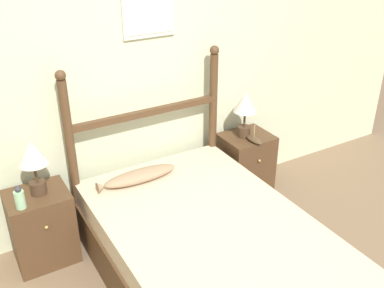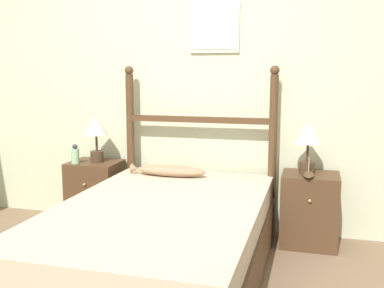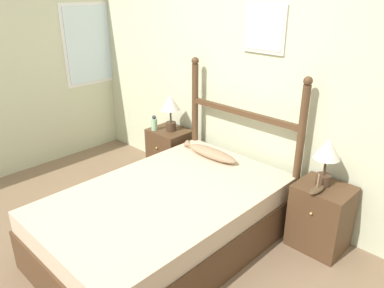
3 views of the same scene
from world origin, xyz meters
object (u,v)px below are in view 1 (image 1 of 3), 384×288
at_px(bottle, 20,198).
at_px(table_lamp_right, 245,107).
at_px(nightstand_right, 245,164).
at_px(table_lamp_left, 33,158).
at_px(bed, 214,258).
at_px(model_boat, 254,139).
at_px(nightstand_left, 42,227).
at_px(fish_pillow, 139,176).

bearing_deg(bottle, table_lamp_right, 3.68).
xyz_separation_m(nightstand_right, table_lamp_right, (-0.03, 0.01, 0.57)).
height_order(nightstand_right, table_lamp_left, table_lamp_left).
bearing_deg(bed, bottle, 143.29).
bearing_deg(nightstand_right, model_boat, -97.98).
bearing_deg(table_lamp_left, table_lamp_right, 0.20).
height_order(nightstand_left, table_lamp_left, table_lamp_left).
relative_size(nightstand_left, model_boat, 2.75).
xyz_separation_m(nightstand_left, table_lamp_right, (1.83, 0.01, 0.57)).
height_order(bottle, model_boat, bottle).
relative_size(table_lamp_right, fish_pillow, 0.65).
distance_m(table_lamp_right, bottle, 1.97).
xyz_separation_m(nightstand_left, table_lamp_left, (0.02, 0.00, 0.57)).
xyz_separation_m(nightstand_right, bottle, (-1.98, -0.12, 0.36)).
distance_m(table_lamp_right, fish_pillow, 1.14).
relative_size(model_boat, fish_pillow, 0.33).
bearing_deg(nightstand_left, table_lamp_right, 0.28).
relative_size(bed, table_lamp_left, 4.99).
distance_m(bottle, model_boat, 1.97).
height_order(nightstand_left, bottle, bottle).
height_order(bed, nightstand_left, nightstand_left).
height_order(bed, table_lamp_right, table_lamp_right).
bearing_deg(model_boat, bottle, 179.94).
distance_m(model_boat, fish_pillow, 1.10).
height_order(table_lamp_right, fish_pillow, table_lamp_right).
relative_size(nightstand_left, table_lamp_right, 1.39).
xyz_separation_m(nightstand_right, model_boat, (-0.02, -0.12, 0.31)).
xyz_separation_m(bed, nightstand_right, (0.93, 0.90, 0.03)).
xyz_separation_m(bed, bottle, (-1.05, 0.79, 0.39)).
bearing_deg(bed, table_lamp_left, 135.07).
distance_m(nightstand_left, bottle, 0.40).
height_order(bottle, fish_pillow, bottle).
distance_m(table_lamp_left, model_boat, 1.84).
xyz_separation_m(table_lamp_left, bottle, (-0.15, -0.12, -0.21)).
height_order(bed, nightstand_right, nightstand_right).
relative_size(nightstand_right, fish_pillow, 0.90).
bearing_deg(fish_pillow, table_lamp_left, 169.53).
xyz_separation_m(bed, table_lamp_right, (0.90, 0.91, 0.60)).
relative_size(nightstand_left, bottle, 3.36).
distance_m(bed, model_boat, 1.25).
height_order(nightstand_left, fish_pillow, fish_pillow).
distance_m(nightstand_left, fish_pillow, 0.80).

